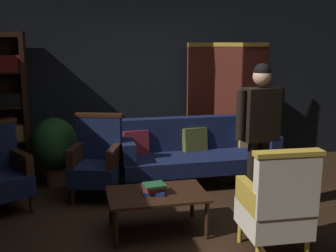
{
  "coord_description": "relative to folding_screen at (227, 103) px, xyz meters",
  "views": [
    {
      "loc": [
        -1.02,
        -3.83,
        1.95
      ],
      "look_at": [
        0.0,
        0.8,
        0.95
      ],
      "focal_mm": 44.08,
      "sensor_mm": 36.0,
      "label": 1
    }
  ],
  "objects": [
    {
      "name": "ground_plane",
      "position": [
        -1.23,
        -2.16,
        -0.99
      ],
      "size": [
        10.0,
        10.0,
        0.0
      ],
      "primitive_type": "plane",
      "color": "black"
    },
    {
      "name": "back_wall",
      "position": [
        -1.23,
        0.29,
        0.41
      ],
      "size": [
        7.2,
        0.1,
        2.8
      ],
      "primitive_type": "cube",
      "color": "black",
      "rests_on": "ground_plane"
    },
    {
      "name": "folding_screen",
      "position": [
        0.0,
        0.0,
        0.0
      ],
      "size": [
        1.29,
        0.28,
        1.9
      ],
      "color": "#5B2319",
      "rests_on": "ground_plane"
    },
    {
      "name": "velvet_couch",
      "position": [
        -0.68,
        -0.7,
        -0.53
      ],
      "size": [
        2.12,
        0.78,
        0.88
      ],
      "color": "black",
      "rests_on": "ground_plane"
    },
    {
      "name": "coffee_table",
      "position": [
        -1.51,
        -2.1,
        -0.61
      ],
      "size": [
        1.0,
        0.64,
        0.42
      ],
      "color": "black",
      "rests_on": "ground_plane"
    },
    {
      "name": "armchair_gilt_accent",
      "position": [
        -0.55,
        -2.81,
        -0.5
      ],
      "size": [
        0.61,
        0.6,
        1.04
      ],
      "color": "gold",
      "rests_on": "ground_plane"
    },
    {
      "name": "armchair_wing_right",
      "position": [
        -2.06,
        -1.01,
        -0.5
      ],
      "size": [
        0.73,
        0.73,
        1.04
      ],
      "color": "black",
      "rests_on": "ground_plane"
    },
    {
      "name": "standing_figure",
      "position": [
        -0.32,
        -1.9,
        0.04
      ],
      "size": [
        0.58,
        0.27,
        1.7
      ],
      "color": "black",
      "rests_on": "ground_plane"
    },
    {
      "name": "potted_plant",
      "position": [
        -2.59,
        -0.42,
        -0.45
      ],
      "size": [
        0.63,
        0.63,
        0.93
      ],
      "color": "brown",
      "rests_on": "ground_plane"
    },
    {
      "name": "book_navy_cloth",
      "position": [
        -1.54,
        -2.12,
        -0.55
      ],
      "size": [
        0.25,
        0.21,
        0.04
      ],
      "primitive_type": "cube",
      "rotation": [
        0.0,
        0.0,
        -0.27
      ],
      "color": "navy",
      "rests_on": "coffee_table"
    },
    {
      "name": "book_red_leather",
      "position": [
        -1.54,
        -2.12,
        -0.51
      ],
      "size": [
        0.23,
        0.19,
        0.04
      ],
      "primitive_type": "cube",
      "rotation": [
        0.0,
        0.0,
        0.25
      ],
      "color": "maroon",
      "rests_on": "book_navy_cloth"
    },
    {
      "name": "book_green_cloth",
      "position": [
        -1.54,
        -2.12,
        -0.47
      ],
      "size": [
        0.23,
        0.2,
        0.02
      ],
      "primitive_type": "cube",
      "rotation": [
        0.0,
        0.0,
        0.11
      ],
      "color": "#1E4C28",
      "rests_on": "book_red_leather"
    }
  ]
}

